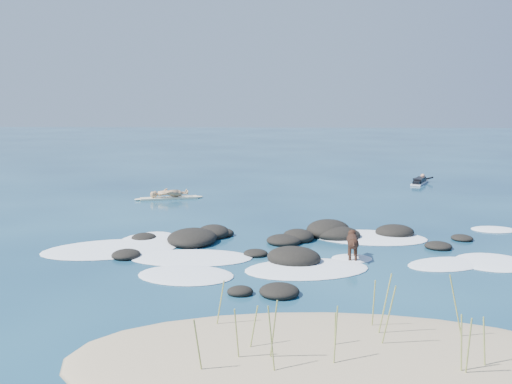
{
  "coord_description": "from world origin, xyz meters",
  "views": [
    {
      "loc": [
        -0.91,
        -16.92,
        4.2
      ],
      "look_at": [
        -1.87,
        4.0,
        0.9
      ],
      "focal_mm": 40.0,
      "sensor_mm": 36.0,
      "label": 1
    }
  ],
  "objects": [
    {
      "name": "reef_rocks",
      "position": [
        -0.69,
        -0.31,
        0.12
      ],
      "size": [
        12.88,
        7.37,
        0.62
      ],
      "color": "black",
      "rests_on": "ground"
    },
    {
      "name": "breaking_foam",
      "position": [
        -1.08,
        -1.26,
        0.01
      ],
      "size": [
        14.95,
        7.06,
        0.12
      ],
      "color": "white",
      "rests_on": "ground"
    },
    {
      "name": "dog",
      "position": [
        1.01,
        -1.88,
        0.5
      ],
      "size": [
        0.35,
        1.2,
        0.76
      ],
      "rotation": [
        0.0,
        0.0,
        1.5
      ],
      "color": "black",
      "rests_on": "ground"
    },
    {
      "name": "paddling_surfer_rig",
      "position": [
        6.29,
        12.91,
        0.15
      ],
      "size": [
        1.54,
        2.38,
        0.43
      ],
      "rotation": [
        0.0,
        0.0,
        1.15
      ],
      "color": "white",
      "rests_on": "ground"
    },
    {
      "name": "sand_dune",
      "position": [
        0.0,
        -8.2,
        0.0
      ],
      "size": [
        9.0,
        4.4,
        0.6
      ],
      "primitive_type": "ellipsoid",
      "color": "#9E8966",
      "rests_on": "ground"
    },
    {
      "name": "standing_surfer_rig",
      "position": [
        -5.85,
        7.54,
        0.68
      ],
      "size": [
        2.95,
        1.27,
        1.72
      ],
      "rotation": [
        0.0,
        0.0,
        0.31
      ],
      "color": "beige",
      "rests_on": "ground"
    },
    {
      "name": "dune_grass",
      "position": [
        0.11,
        -8.25,
        0.64
      ],
      "size": [
        4.41,
        2.0,
        1.22
      ],
      "color": "#939D4C",
      "rests_on": "ground"
    },
    {
      "name": "ground",
      "position": [
        0.0,
        0.0,
        0.0
      ],
      "size": [
        160.0,
        160.0,
        0.0
      ],
      "primitive_type": "plane",
      "color": "#0A2642",
      "rests_on": "ground"
    }
  ]
}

